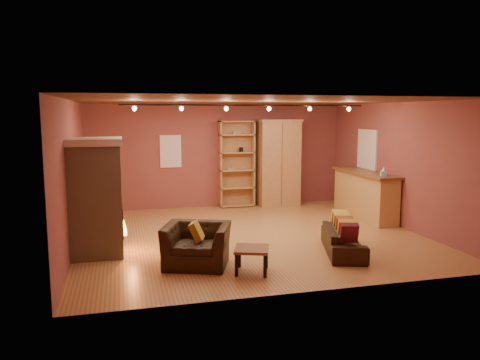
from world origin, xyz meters
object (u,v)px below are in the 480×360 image
object	(u,v)px
armchair	(197,238)
bookcase	(236,163)
armoire	(278,163)
coffee_table	(252,251)
fireplace	(96,197)
bar_counter	(365,194)
loveseat	(344,235)

from	to	relation	value
armchair	bookcase	bearing A→B (deg)	88.87
armoire	coffee_table	distance (m)	5.70
fireplace	coffee_table	size ratio (longest dim) A/B	3.06
bookcase	armoire	size ratio (longest dim) A/B	0.99
fireplace	bookcase	distance (m)	5.12
bar_counter	loveseat	world-z (taller)	bar_counter
fireplace	bar_counter	distance (m)	6.45
loveseat	bar_counter	bearing A→B (deg)	-18.24
loveseat	armchair	bearing A→B (deg)	108.00
armoire	armchair	world-z (taller)	armoire
bookcase	armoire	distance (m)	1.18
loveseat	armchair	distance (m)	2.73
bookcase	bar_counter	xyz separation A→B (m)	(2.73, -2.16, -0.62)
bar_counter	loveseat	distance (m)	3.21
bar_counter	loveseat	bearing A→B (deg)	-125.80
bar_counter	armchair	world-z (taller)	bar_counter
loveseat	bookcase	bearing A→B (deg)	27.83
bar_counter	armoire	bearing A→B (deg)	128.34
bookcase	armoire	xyz separation A→B (m)	(1.17, -0.18, 0.00)
bookcase	bar_counter	bearing A→B (deg)	-38.34
fireplace	bookcase	xyz separation A→B (m)	(3.51, 3.73, 0.14)
bar_counter	armchair	xyz separation A→B (m)	(-4.60, -2.62, -0.11)
fireplace	armchair	world-z (taller)	fireplace
bookcase	armchair	bearing A→B (deg)	-111.31
armoire	coffee_table	xyz separation A→B (m)	(-2.23, -5.18, -0.85)
bookcase	bar_counter	distance (m)	3.54
loveseat	coffee_table	bearing A→B (deg)	124.93
bar_counter	loveseat	size ratio (longest dim) A/B	1.43
fireplace	bookcase	bearing A→B (deg)	46.74
coffee_table	bookcase	bearing A→B (deg)	78.79
fireplace	loveseat	bearing A→B (deg)	-13.30
coffee_table	armchair	bearing A→B (deg)	144.06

